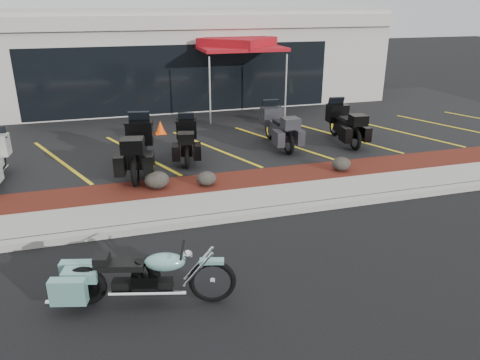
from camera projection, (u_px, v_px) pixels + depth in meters
name	position (u px, v px, depth m)	size (l,w,h in m)	color
ground	(278.00, 235.00, 9.31)	(90.00, 90.00, 0.00)	black
curb	(264.00, 213.00, 10.09)	(24.00, 0.25, 0.15)	gray
sidewalk	(253.00, 200.00, 10.72)	(24.00, 1.20, 0.15)	gray
mulch_bed	(239.00, 182.00, 11.79)	(24.00, 1.20, 0.16)	#360D0C
upper_lot	(196.00, 129.00, 16.62)	(26.00, 9.60, 0.15)	black
dealership_building	(167.00, 55.00, 21.54)	(18.00, 8.16, 4.00)	#A8A198
boulder_left	(157.00, 180.00, 11.12)	(0.59, 0.49, 0.42)	black
boulder_mid	(206.00, 178.00, 11.32)	(0.49, 0.41, 0.35)	black
boulder_right	(341.00, 164.00, 12.30)	(0.51, 0.43, 0.36)	black
hero_cruiser	(212.00, 275.00, 7.07)	(2.73, 0.69, 0.96)	#67A096
touring_black_front	(141.00, 137.00, 12.77)	(2.48, 0.95, 1.44)	black
touring_black_mid	(187.00, 132.00, 13.71)	(2.05, 0.78, 1.19)	black
touring_grey	(270.00, 120.00, 14.91)	(2.26, 0.86, 1.32)	#2C2C30
touring_black_rear	(335.00, 117.00, 15.32)	(2.24, 0.86, 1.30)	black
traffic_cone	(160.00, 127.00, 15.74)	(0.34, 0.34, 0.45)	#FC4808
popup_canopy	(238.00, 45.00, 17.85)	(3.85, 3.85, 2.90)	silver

